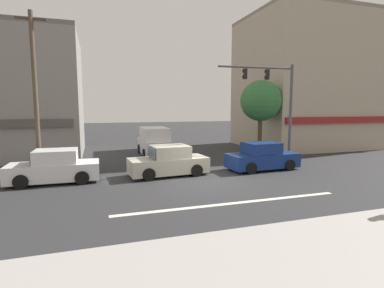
# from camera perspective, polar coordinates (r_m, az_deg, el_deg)

# --- Properties ---
(ground_plane) EXTENTS (120.00, 120.00, 0.00)m
(ground_plane) POSITION_cam_1_polar(r_m,az_deg,el_deg) (14.64, 1.83, -7.16)
(ground_plane) COLOR #2B2B2D
(lane_marking_stripe) EXTENTS (9.00, 0.24, 0.01)m
(lane_marking_stripe) POSITION_cam_1_polar(r_m,az_deg,el_deg) (11.53, 7.82, -11.12)
(lane_marking_stripe) COLOR silver
(lane_marking_stripe) RESTS_ON ground
(sidewalk_curb) EXTENTS (40.00, 5.00, 0.16)m
(sidewalk_curb) POSITION_cam_1_polar(r_m,az_deg,el_deg) (7.67, 25.41, -20.81)
(sidewalk_curb) COLOR #9E9993
(sidewalk_curb) RESTS_ON ground
(building_right_corner) EXTENTS (10.46, 9.06, 11.67)m
(building_right_corner) POSITION_cam_1_polar(r_m,az_deg,el_deg) (29.79, 20.53, 10.88)
(building_right_corner) COLOR tan
(building_right_corner) RESTS_ON ground
(street_tree) EXTENTS (3.04, 3.04, 5.60)m
(street_tree) POSITION_cam_1_polar(r_m,az_deg,el_deg) (23.07, 12.95, 7.98)
(street_tree) COLOR #4C3823
(street_tree) RESTS_ON ground
(utility_pole_near_left) EXTENTS (1.40, 0.22, 8.25)m
(utility_pole_near_left) POSITION_cam_1_polar(r_m,az_deg,el_deg) (17.01, -27.67, 8.55)
(utility_pole_near_left) COLOR brown
(utility_pole_near_left) RESTS_ON ground
(traffic_light_mast) EXTENTS (4.88, 0.51, 6.20)m
(traffic_light_mast) POSITION_cam_1_polar(r_m,az_deg,el_deg) (19.33, 15.86, 8.49)
(traffic_light_mast) COLOR #47474C
(traffic_light_mast) RESTS_ON ground
(van_parked_curbside) EXTENTS (2.10, 4.63, 2.11)m
(van_parked_curbside) POSITION_cam_1_polar(r_m,az_deg,el_deg) (22.43, -7.23, 0.34)
(van_parked_curbside) COLOR silver
(van_parked_curbside) RESTS_ON ground
(sedan_approaching_near) EXTENTS (4.19, 2.05, 1.58)m
(sedan_approaching_near) POSITION_cam_1_polar(r_m,az_deg,el_deg) (17.77, 13.21, -2.49)
(sedan_approaching_near) COLOR navy
(sedan_approaching_near) RESTS_ON ground
(sedan_crossing_center) EXTENTS (4.22, 2.12, 1.58)m
(sedan_crossing_center) POSITION_cam_1_polar(r_m,az_deg,el_deg) (15.88, -4.47, -3.43)
(sedan_crossing_center) COLOR #B7B29E
(sedan_crossing_center) RESTS_ON ground
(sedan_crossing_leftbound) EXTENTS (4.11, 1.90, 1.58)m
(sedan_crossing_leftbound) POSITION_cam_1_polar(r_m,az_deg,el_deg) (15.77, -24.70, -4.13)
(sedan_crossing_leftbound) COLOR silver
(sedan_crossing_leftbound) RESTS_ON ground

